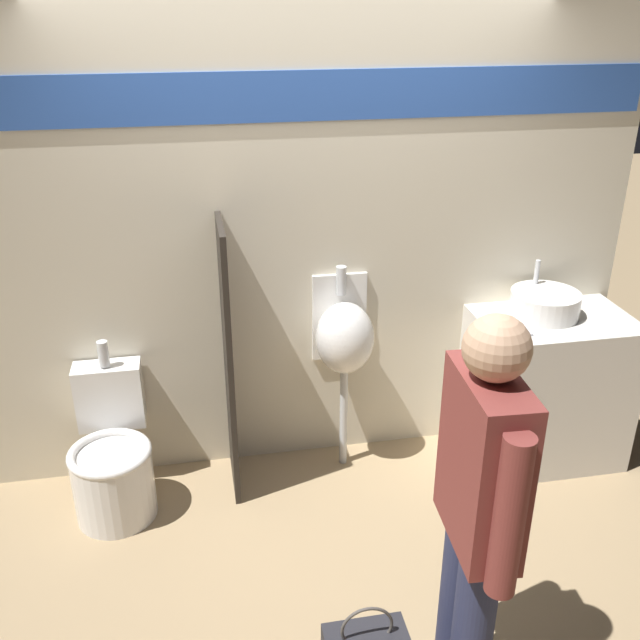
{
  "coord_description": "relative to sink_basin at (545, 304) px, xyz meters",
  "views": [
    {
      "loc": [
        -0.59,
        -2.97,
        2.54
      ],
      "look_at": [
        0.0,
        0.17,
        1.05
      ],
      "focal_mm": 40.0,
      "sensor_mm": 36.0,
      "label": 1
    }
  ],
  "objects": [
    {
      "name": "urinal_near_counter",
      "position": [
        -1.12,
        0.08,
        -0.15
      ],
      "size": [
        0.32,
        0.31,
        1.19
      ],
      "color": "silver",
      "rests_on": "ground_plane"
    },
    {
      "name": "display_wall",
      "position": [
        -1.3,
        0.25,
        0.41
      ],
      "size": [
        3.66,
        0.07,
        2.7
      ],
      "color": "beige",
      "rests_on": "ground_plane"
    },
    {
      "name": "cell_phone",
      "position": [
        -0.21,
        -0.17,
        -0.06
      ],
      "size": [
        0.07,
        0.14,
        0.01
      ],
      "color": "#B7B7BC",
      "rests_on": "sink_counter"
    },
    {
      "name": "toilet",
      "position": [
        -2.39,
        -0.1,
        -0.67
      ],
      "size": [
        0.43,
        0.59,
        0.89
      ],
      "color": "white",
      "rests_on": "ground_plane"
    },
    {
      "name": "sink_basin",
      "position": [
        0.0,
        0.0,
        0.0
      ],
      "size": [
        0.38,
        0.38,
        0.28
      ],
      "color": "white",
      "rests_on": "sink_counter"
    },
    {
      "name": "person_in_vest",
      "position": [
        -1.0,
        -1.51,
        -0.05
      ],
      "size": [
        0.22,
        0.58,
        1.65
      ],
      "rotation": [
        0.0,
        0.0,
        1.52
      ],
      "color": "#282D4C",
      "rests_on": "ground_plane"
    },
    {
      "name": "sink_counter",
      "position": [
        0.05,
        -0.06,
        -0.51
      ],
      "size": [
        0.86,
        0.56,
        0.89
      ],
      "color": "silver",
      "rests_on": "ground_plane"
    },
    {
      "name": "divider_near_counter",
      "position": [
        -1.76,
        0.01,
        -0.2
      ],
      "size": [
        0.03,
        0.43,
        1.52
      ],
      "color": "#28231E",
      "rests_on": "ground_plane"
    },
    {
      "name": "ground_plane",
      "position": [
        -1.3,
        -0.35,
        -0.96
      ],
      "size": [
        16.0,
        16.0,
        0.0
      ],
      "primitive_type": "plane",
      "color": "#997F5B"
    }
  ]
}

